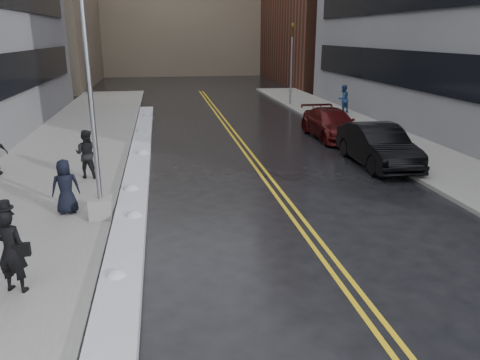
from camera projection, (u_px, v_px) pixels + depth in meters
name	position (u px, v px, depth m)	size (l,w,h in m)	color
ground	(221.00, 242.00, 12.51)	(160.00, 160.00, 0.00)	black
sidewalk_west	(66.00, 157.00, 21.00)	(5.50, 50.00, 0.15)	gray
sidewalk_east	(393.00, 144.00, 23.49)	(4.00, 50.00, 0.15)	gray
lane_line_left	(243.00, 151.00, 22.30)	(0.12, 50.00, 0.01)	gold
lane_line_right	(249.00, 151.00, 22.35)	(0.12, 50.00, 0.01)	gold
snow_ridge	(139.00, 163.00, 19.61)	(0.90, 30.00, 0.34)	silver
lamppost	(94.00, 138.00, 13.12)	(0.65, 0.65, 7.62)	gray
fire_hydrant	(375.00, 135.00, 23.19)	(0.26, 0.26, 0.73)	maroon
traffic_signal	(291.00, 61.00, 35.44)	(0.16, 0.20, 6.00)	gray
pedestrian_fedora	(11.00, 251.00, 9.62)	(0.67, 0.44, 1.85)	black
pedestrian_b	(87.00, 154.00, 17.44)	(0.89, 0.69, 1.83)	black
pedestrian_c	(65.00, 187.00, 13.94)	(0.81, 0.53, 1.66)	black
pedestrian_east	(343.00, 99.00, 31.99)	(0.92, 0.72, 1.90)	navy
car_black	(378.00, 145.00, 19.65)	(1.83, 5.23, 1.72)	black
car_maroon	(331.00, 124.00, 24.91)	(2.14, 5.27, 1.53)	#410A0B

